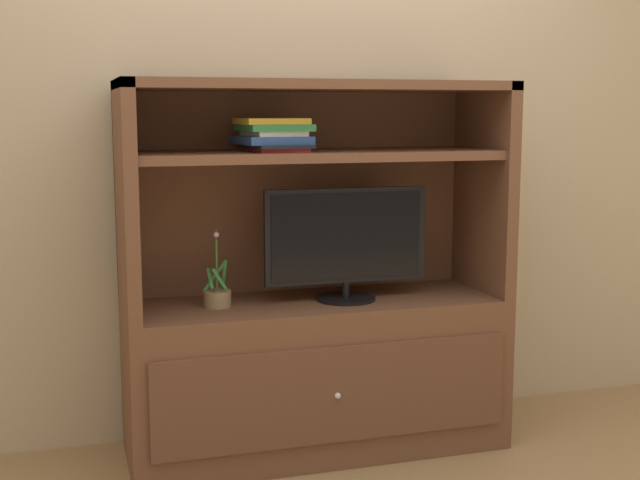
# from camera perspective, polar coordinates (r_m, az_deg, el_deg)

# --- Properties ---
(painted_rear_wall) EXTENTS (6.00, 0.10, 2.80)m
(painted_rear_wall) POSITION_cam_1_polar(r_m,az_deg,el_deg) (3.66, -1.87, 9.23)
(painted_rear_wall) COLOR tan
(painted_rear_wall) RESTS_ON ground_plane
(media_console) EXTENTS (1.51, 0.54, 1.47)m
(media_console) POSITION_cam_1_polar(r_m,az_deg,el_deg) (3.44, -0.28, -6.21)
(media_console) COLOR brown
(media_console) RESTS_ON ground_plane
(tv_monitor) EXTENTS (0.66, 0.24, 0.45)m
(tv_monitor) POSITION_cam_1_polar(r_m,az_deg,el_deg) (3.37, 1.76, -0.10)
(tv_monitor) COLOR black
(tv_monitor) RESTS_ON media_console
(potted_plant) EXTENTS (0.11, 0.11, 0.30)m
(potted_plant) POSITION_cam_1_polar(r_m,az_deg,el_deg) (3.31, -6.88, -3.78)
(potted_plant) COLOR #8C7251
(potted_plant) RESTS_ON media_console
(magazine_stack) EXTENTS (0.27, 0.33, 0.13)m
(magazine_stack) POSITION_cam_1_polar(r_m,az_deg,el_deg) (3.28, -3.17, 7.04)
(magazine_stack) COLOR red
(magazine_stack) RESTS_ON media_console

